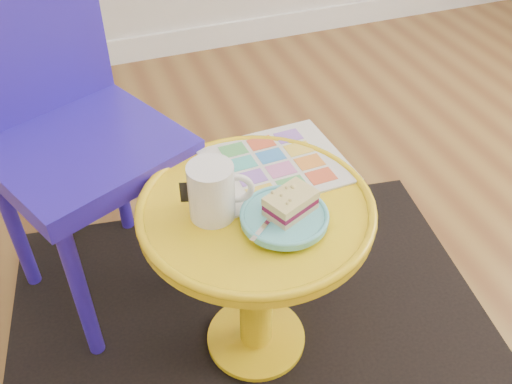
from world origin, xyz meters
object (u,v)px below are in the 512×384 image
object	(u,v)px
side_table	(256,250)
mug	(213,190)
newspaper	(276,164)
chair	(61,117)
plate	(284,217)

from	to	relation	value
side_table	mug	size ratio (longest dim) A/B	3.82
newspaper	side_table	bearing A→B (deg)	-130.85
chair	mug	distance (m)	0.48
mug	plate	world-z (taller)	mug
chair	mug	size ratio (longest dim) A/B	7.06
mug	newspaper	bearing A→B (deg)	49.35
side_table	newspaper	distance (m)	0.21
side_table	plate	world-z (taller)	plate
chair	mug	bearing A→B (deg)	-81.62
newspaper	plate	bearing A→B (deg)	-109.83
chair	mug	xyz separation A→B (m)	(0.26, -0.40, 0.01)
side_table	mug	xyz separation A→B (m)	(-0.09, 0.01, 0.20)
chair	newspaper	bearing A→B (deg)	-57.44
newspaper	mug	distance (m)	0.23
chair	newspaper	xyz separation A→B (m)	(0.45, -0.29, -0.06)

